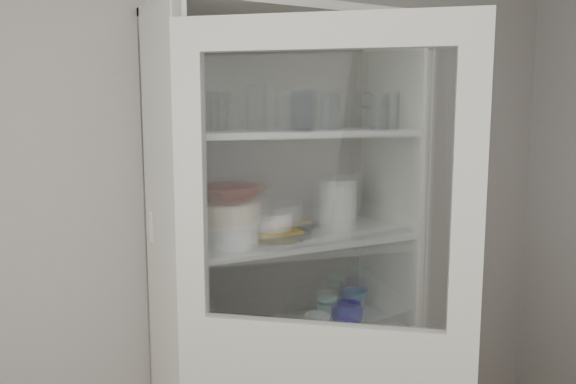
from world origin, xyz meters
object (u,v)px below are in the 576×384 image
goblet_0 (224,110)px  plate_stack_back (175,223)px  grey_bowl_stack (338,204)px  terracotta_bowl (228,193)px  goblet_1 (295,110)px  glass_platter (273,234)px  mug_white (317,326)px  mug_blue (347,315)px  goblet_3 (367,109)px  plate_stack_front (228,233)px  pantry_cabinet (281,309)px  goblet_2 (333,108)px  mug_teal (354,302)px  measuring_cups (282,335)px  teal_jar (327,311)px  cream_bowl (228,212)px  yellow_trivet (273,231)px  white_canister (187,336)px  white_ramekin (273,221)px

goblet_0 → plate_stack_back: bearing=165.6°
plate_stack_back → grey_bowl_stack: 0.65m
terracotta_bowl → goblet_1: bearing=22.4°
glass_platter → mug_white: bearing=-31.9°
mug_blue → mug_white: mug_blue is taller
goblet_3 → glass_platter: 0.68m
plate_stack_front → plate_stack_back: size_ratio=1.10×
pantry_cabinet → goblet_2: 0.85m
goblet_1 → mug_blue: size_ratio=1.19×
goblet_0 → mug_teal: (0.58, -0.03, -0.82)m
plate_stack_front → mug_teal: plate_stack_front is taller
grey_bowl_stack → measuring_cups: size_ratio=1.91×
goblet_0 → goblet_1: (0.29, -0.01, 0.00)m
goblet_3 → measuring_cups: goblet_3 is taller
plate_stack_front → grey_bowl_stack: 0.51m
goblet_0 → glass_platter: size_ratio=0.52×
plate_stack_back → glass_platter: (0.34, -0.14, -0.05)m
goblet_1 → mug_teal: (0.28, -0.02, -0.82)m
terracotta_bowl → mug_teal: size_ratio=2.19×
mug_white → plate_stack_front: bearing=165.1°
goblet_3 → mug_teal: (-0.06, -0.01, -0.83)m
goblet_1 → plate_stack_front: 0.57m
goblet_0 → teal_jar: (0.41, -0.07, -0.82)m
goblet_0 → terracotta_bowl: goblet_0 is taller
goblet_3 → plate_stack_front: (-0.68, -0.14, -0.44)m
pantry_cabinet → cream_bowl: 0.53m
mug_teal → terracotta_bowl: bearing=-173.4°
grey_bowl_stack → mug_white: size_ratio=1.92×
yellow_trivet → teal_jar: bearing=5.2°
plate_stack_back → white_canister: bearing=-90.1°
goblet_2 → teal_jar: (-0.09, -0.11, -0.83)m
plate_stack_front → cream_bowl: size_ratio=0.91×
goblet_3 → mug_teal: size_ratio=1.48×
cream_bowl → grey_bowl_stack: size_ratio=1.15×
grey_bowl_stack → plate_stack_front: bearing=-171.6°
goblet_0 → yellow_trivet: (0.15, -0.10, -0.45)m
glass_platter → mug_teal: size_ratio=2.59×
yellow_trivet → grey_bowl_stack: grey_bowl_stack is taller
cream_bowl → terracotta_bowl: terracotta_bowl is taller
pantry_cabinet → goblet_1: size_ratio=13.65×
mug_blue → measuring_cups: bearing=165.2°
terracotta_bowl → white_ramekin: terracotta_bowl is taller
mug_teal → white_ramekin: bearing=-175.1°
plate_stack_front → yellow_trivet: plate_stack_front is taller
white_canister → mug_teal: bearing=3.2°
white_ramekin → mug_white: size_ratio=1.44×
glass_platter → mug_blue: bearing=-8.7°
goblet_0 → goblet_2: goblet_2 is taller
pantry_cabinet → mug_teal: 0.35m
goblet_3 → teal_jar: size_ratio=1.52×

